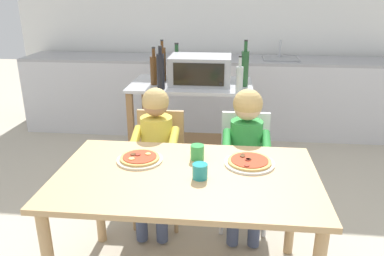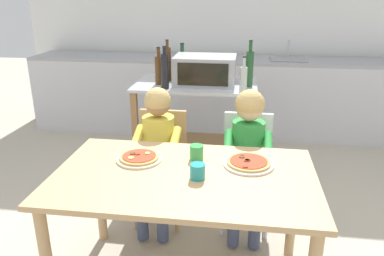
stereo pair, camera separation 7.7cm
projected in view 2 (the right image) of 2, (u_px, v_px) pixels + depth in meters
name	position (u px, v px, depth m)	size (l,w,h in m)	color
ground_plane	(206.00, 186.00, 3.37)	(11.93, 11.93, 0.00)	#B7AD99
back_wall_tiled	(223.00, 15.00, 4.62)	(4.94, 0.12, 2.70)	white
kitchen_counter	(219.00, 95.00, 4.55)	(4.45, 0.60, 1.09)	silver
kitchen_island_cart	(196.00, 115.00, 3.37)	(1.04, 0.62, 0.88)	#B7BABF
toaster_oven	(205.00, 70.00, 3.20)	(0.51, 0.37, 0.24)	#999BA0
bottle_squat_spirits	(159.00, 69.00, 3.19)	(0.07, 0.07, 0.32)	#4C2D14
bottle_slim_sauce	(243.00, 79.00, 2.94)	(0.06, 0.06, 0.28)	#ADB7B2
bottle_clear_vinegar	(165.00, 70.00, 3.04)	(0.06, 0.06, 0.34)	black
bottle_tall_green_wine	(182.00, 63.00, 3.48)	(0.07, 0.07, 0.31)	#1E4723
bottle_dark_olive_oil	(249.00, 68.00, 3.10)	(0.06, 0.06, 0.38)	#1E4723
bottle_brown_beer	(168.00, 63.00, 3.31)	(0.06, 0.06, 0.36)	#4C2D14
dining_table	(184.00, 190.00, 2.04)	(1.39, 0.83, 0.73)	tan
dining_chair_left	(161.00, 158.00, 2.78)	(0.36, 0.36, 0.81)	tan
dining_chair_right	(247.00, 162.00, 2.71)	(0.36, 0.36, 0.81)	silver
child_in_yellow_shirt	(157.00, 143.00, 2.61)	(0.32, 0.42, 1.01)	#424C6B
child_in_green_shirt	(248.00, 145.00, 2.54)	(0.32, 0.42, 1.01)	#424C6B
pizza_plate_cream	(139.00, 158.00, 2.17)	(0.26, 0.26, 0.03)	beige
pizza_plate_white	(248.00, 163.00, 2.10)	(0.28, 0.28, 0.03)	white
drinking_cup_teal	(198.00, 171.00, 1.95)	(0.08, 0.08, 0.08)	teal
drinking_cup_green	(197.00, 152.00, 2.17)	(0.08, 0.08, 0.09)	green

